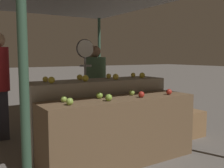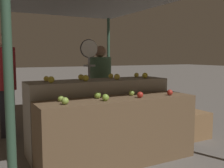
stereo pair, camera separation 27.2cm
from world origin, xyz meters
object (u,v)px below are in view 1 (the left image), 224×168
produce_scale (85,66)px  person_customer_left (92,79)px  person_vendor_at_scale (95,83)px  wooden_crate_side (188,123)px

produce_scale → person_customer_left: (0.71, 1.10, -0.34)m
produce_scale → person_vendor_at_scale: 0.59m
produce_scale → wooden_crate_side: (1.55, -0.86, -1.01)m
person_vendor_at_scale → wooden_crate_side: person_vendor_at_scale is taller
produce_scale → person_customer_left: 1.35m
produce_scale → wooden_crate_side: size_ratio=3.75×
produce_scale → person_vendor_at_scale: size_ratio=1.06×
produce_scale → person_vendor_at_scale: bearing=42.0°
person_vendor_at_scale → wooden_crate_side: size_ratio=3.55×
person_vendor_at_scale → wooden_crate_side: 1.81m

